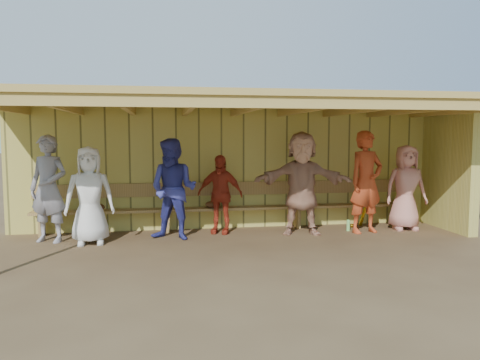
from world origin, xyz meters
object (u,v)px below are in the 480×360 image
Objects in this scene: player_h at (406,188)px; bench at (234,203)px; player_b at (89,195)px; player_c at (174,189)px; player_d at (220,194)px; player_a at (49,189)px; player_g at (366,182)px; player_f at (302,183)px.

player_h is 3.40m from bench.
player_b is 0.93× the size of player_c.
player_d is (2.30, 0.51, -0.09)m from player_b.
player_g is (5.76, -0.15, 0.04)m from player_a.
player_f is (2.38, 0.08, 0.07)m from player_c.
player_b is at bearing -166.02° from player_f.
player_f reaches higher than player_h.
player_g reaches higher than player_h.
player_h is (5.95, 0.25, -0.00)m from player_b.
player_f is (3.81, 0.19, 0.13)m from player_b.
player_h is at bearing 18.40° from player_d.
player_c reaches higher than bench.
player_c is 1.46m from bench.
player_a is 6.66m from player_h.
bench is at bearing 149.93° from player_g.
player_c reaches higher than player_h.
player_g is (1.24, -0.08, 0.01)m from player_f.
player_b is at bearing 1.42° from player_a.
player_g is at bearing -165.04° from player_h.
player_b is 0.87× the size of player_f.
player_b is 0.22× the size of bench.
player_f is 1.16× the size of player_h.
player_f is 0.25× the size of bench.
player_f reaches higher than player_c.
player_c is (1.42, 0.11, 0.06)m from player_b.
player_c is at bearing -147.99° from bench.
player_c is at bearing 166.97° from player_g.
player_a is 0.77m from player_b.
player_f is 1.43m from bench.
player_b is 1.12× the size of player_d.
player_a is at bearing 153.99° from player_b.
player_b is 5.05m from player_g.
player_b is at bearing -161.89° from bench.
player_f reaches higher than player_b.
player_d is 2.79m from player_g.
bench is at bearing 175.56° from player_h.
player_a is 3.03m from player_d.
player_c is 3.63m from player_g.
player_g is (3.63, 0.00, 0.07)m from player_c.
player_b reaches higher than player_h.
bench is (3.33, 0.60, -0.41)m from player_a.
player_g reaches higher than player_a.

